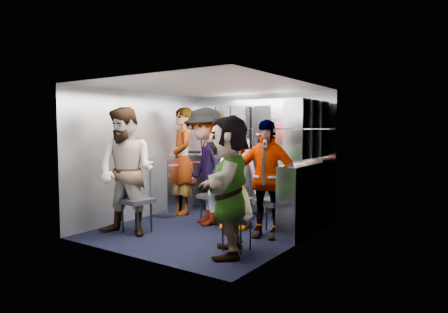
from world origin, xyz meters
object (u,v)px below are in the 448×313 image
Objects in this scene: jump_seat_near_left at (137,202)px; jump_seat_mid_right at (272,204)px; jump_seat_center at (240,201)px; attendant_arc_d at (266,179)px; attendant_arc_a at (127,172)px; attendant_arc_e at (229,185)px; jump_seat_near_right at (237,221)px; attendant_arc_c at (234,177)px; attendant_standing at (182,161)px; attendant_arc_b at (206,166)px; jump_seat_mid_left at (212,197)px.

jump_seat_near_left reaches higher than jump_seat_mid_right.
jump_seat_center is 0.85× the size of jump_seat_mid_right.
attendant_arc_d is (1.64, 0.84, 0.37)m from jump_seat_near_left.
attendant_arc_e is (1.66, 0.07, -0.07)m from attendant_arc_a.
attendant_arc_d reaches higher than jump_seat_near_right.
attendant_arc_a reaches higher than attendant_arc_e.
attendant_arc_c is at bearing 45.80° from jump_seat_near_left.
jump_seat_center reaches higher than jump_seat_near_right.
attendant_arc_c is 0.67m from attendant_arc_d.
jump_seat_near_right is 0.49m from attendant_arc_e.
jump_seat_near_left is 1.48m from attendant_standing.
attendant_standing is (-1.93, 0.34, 0.50)m from jump_seat_mid_right.
attendant_arc_d reaches higher than jump_seat_mid_right.
attendant_arc_b reaches higher than jump_seat_mid_right.
attendant_arc_e is at bearing -12.04° from attendant_arc_a.
attendant_arc_e reaches higher than attendant_arc_c.
jump_seat_center is at bearing 178.56° from attendant_arc_e.
attendant_arc_b is at bearing 62.06° from jump_seat_near_left.
attendant_arc_c is (-0.64, 0.01, 0.34)m from jump_seat_mid_right.
jump_seat_mid_right is (0.64, -0.19, 0.06)m from jump_seat_center.
attendant_arc_d reaches higher than attendant_arc_c.
jump_seat_center is 0.86m from attendant_arc_d.
attendant_arc_d is at bearing -29.91° from jump_seat_center.
attendant_arc_d is at bearing 153.06° from attendant_arc_e.
attendant_standing is at bearing 86.03° from attendant_arc_a.
attendant_standing is (-1.29, 0.15, 0.56)m from jump_seat_center.
jump_seat_mid_right is at bearing 79.52° from attendant_arc_d.
attendant_arc_b reaches higher than jump_seat_mid_left.
attendant_arc_a is at bearing -76.88° from attendant_arc_b.
jump_seat_near_right is 0.24× the size of attendant_arc_a.
jump_seat_mid_left is 0.29× the size of attendant_arc_c.
attendant_arc_e is at bearing -63.64° from jump_seat_center.
jump_seat_center is (1.00, 1.21, -0.06)m from jump_seat_near_left.
jump_seat_mid_left is 1.03× the size of jump_seat_near_right.
attendant_standing is 1.02× the size of attendant_arc_b.
jump_seat_center is 0.44m from attendant_arc_c.
jump_seat_near_right is (1.66, 0.07, -0.07)m from jump_seat_near_left.
jump_seat_center is at bearing 50.37° from jump_seat_near_left.
attendant_arc_e reaches higher than jump_seat_mid_right.
jump_seat_near_left is 1.26m from jump_seat_mid_left.
jump_seat_center is 1.42m from attendant_standing.
attendant_arc_d is (1.64, 1.02, -0.09)m from attendant_arc_a.
attendant_arc_b is at bearing 164.86° from attendant_arc_c.
attendant_arc_a reaches higher than jump_seat_near_right.
attendant_arc_a is at bearing -115.26° from attendant_arc_e.
jump_seat_mid_left is 0.24× the size of attendant_arc_b.
jump_seat_center is 1.54m from attendant_arc_e.
attendant_arc_c is at bearing -177.94° from attendant_arc_e.
jump_seat_mid_right is at bearing 40.06° from attendant_arc_b.
attendant_arc_b reaches higher than jump_seat_near_left.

